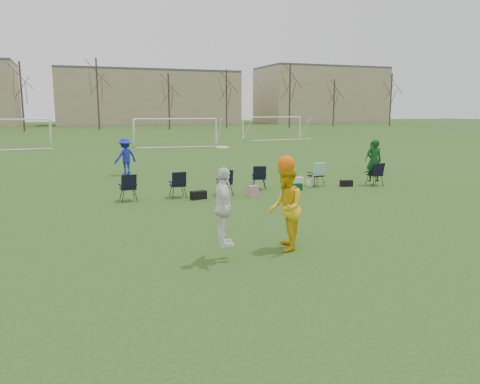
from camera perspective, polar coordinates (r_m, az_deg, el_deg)
name	(u,v)px	position (r m, az deg, el deg)	size (l,w,h in m)	color
ground	(313,253)	(10.70, 8.92, -7.41)	(260.00, 260.00, 0.00)	#244917
fielder_blue	(125,157)	(23.72, -13.79, 4.21)	(1.18, 0.68, 1.82)	#1822B5
fielder_green_far	(373,156)	(25.15, 15.95, 4.21)	(0.80, 0.52, 1.63)	#126733
center_contest	(266,207)	(10.38, 3.25, -1.78)	(2.37, 1.35, 2.44)	white
sideline_setup	(278,176)	(18.68, 4.67, 1.90)	(11.00, 2.26, 1.95)	#103B19
goal_left	(2,125)	(43.20, -27.04, 7.24)	(7.39, 0.76, 2.46)	white
goal_mid	(176,124)	(41.90, -7.83, 8.18)	(7.40, 0.63, 2.46)	white
goal_right	(273,122)	(51.41, 3.99, 8.56)	(7.35, 1.14, 2.46)	white
tree_line	(100,98)	(78.94, -16.69, 10.96)	(110.28, 3.28, 11.40)	#382B21
building_row	(123,97)	(105.59, -14.08, 11.22)	(126.00, 16.00, 13.00)	tan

